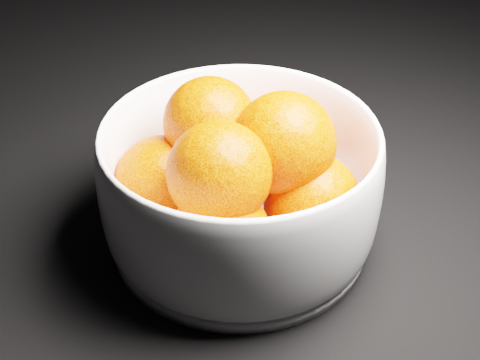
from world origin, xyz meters
TOP-DOWN VIEW (x-y plane):
  - ground at (0.00, 0.00)m, footprint 3.00×3.00m
  - bowl at (-0.08, 0.17)m, footprint 0.24×0.24m
  - orange_pile at (-0.08, 0.17)m, footprint 0.18×0.18m

SIDE VIEW (x-z plane):
  - ground at x=0.00m, z-range 0.00..0.00m
  - bowl at x=-0.08m, z-range 0.00..0.12m
  - orange_pile at x=-0.08m, z-range 0.01..0.14m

